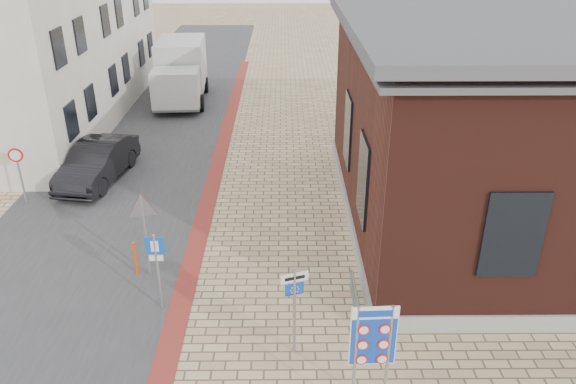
# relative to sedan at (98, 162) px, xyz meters

# --- Properties ---
(ground) EXTENTS (120.00, 120.00, 0.00)m
(ground) POSITION_rel_sedan_xyz_m (6.46, -10.07, -0.77)
(ground) COLOR tan
(ground) RESTS_ON ground
(road_strip) EXTENTS (7.00, 60.00, 0.02)m
(road_strip) POSITION_rel_sedan_xyz_m (0.96, 4.93, -0.76)
(road_strip) COLOR #38383A
(road_strip) RESTS_ON ground
(curb_strip) EXTENTS (0.60, 40.00, 0.02)m
(curb_strip) POSITION_rel_sedan_xyz_m (4.46, -0.07, -0.75)
(curb_strip) COLOR maroon
(curb_strip) RESTS_ON ground
(brick_building) EXTENTS (13.00, 13.00, 6.80)m
(brick_building) POSITION_rel_sedan_xyz_m (15.46, -3.07, 2.72)
(brick_building) COLOR gray
(brick_building) RESTS_ON ground
(townhouse_mid) EXTENTS (7.40, 6.40, 9.10)m
(townhouse_mid) POSITION_rel_sedan_xyz_m (-4.53, 7.93, 3.80)
(townhouse_mid) COLOR beige
(townhouse_mid) RESTS_ON ground
(townhouse_far) EXTENTS (7.40, 6.40, 8.30)m
(townhouse_far) POSITION_rel_sedan_xyz_m (-4.53, 13.93, 3.40)
(townhouse_far) COLOR beige
(townhouse_far) RESTS_ON ground
(bike_rack) EXTENTS (0.08, 1.80, 0.60)m
(bike_rack) POSITION_rel_sedan_xyz_m (9.11, -7.87, -0.50)
(bike_rack) COLOR slate
(bike_rack) RESTS_ON ground
(sedan) EXTENTS (2.29, 4.84, 1.53)m
(sedan) POSITION_rel_sedan_xyz_m (0.00, 0.00, 0.00)
(sedan) COLOR black
(sedan) RESTS_ON ground
(box_truck) EXTENTS (2.92, 6.29, 3.22)m
(box_truck) POSITION_rel_sedan_xyz_m (1.56, 10.55, 0.90)
(box_truck) COLOR slate
(box_truck) RESTS_ON ground
(border_sign) EXTENTS (0.93, 0.10, 2.71)m
(border_sign) POSITION_rel_sedan_xyz_m (8.96, -11.57, 1.18)
(border_sign) COLOR gray
(border_sign) RESTS_ON ground
(essen_sign) EXTENTS (0.63, 0.23, 2.39)m
(essen_sign) POSITION_rel_sedan_xyz_m (7.46, -9.77, 0.81)
(essen_sign) COLOR gray
(essen_sign) RESTS_ON ground
(parking_sign) EXTENTS (0.49, 0.07, 2.24)m
(parking_sign) POSITION_rel_sedan_xyz_m (4.00, -8.07, 0.74)
(parking_sign) COLOR gray
(parking_sign) RESTS_ON ground
(yield_sign) EXTENTS (0.91, 0.26, 2.59)m
(yield_sign) POSITION_rel_sedan_xyz_m (3.37, -6.57, 1.22)
(yield_sign) COLOR gray
(yield_sign) RESTS_ON ground
(speed_sign) EXTENTS (0.51, 0.10, 2.18)m
(speed_sign) POSITION_rel_sedan_xyz_m (-2.04, -2.07, 0.68)
(speed_sign) COLOR gray
(speed_sign) RESTS_ON ground
(bollard) EXTENTS (0.12, 0.12, 1.04)m
(bollard) POSITION_rel_sedan_xyz_m (2.96, -6.46, -0.25)
(bollard) COLOR #E53F0C
(bollard) RESTS_ON ground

